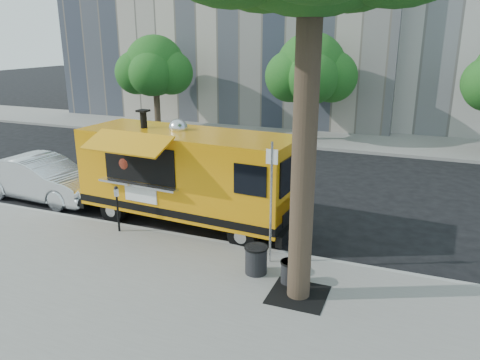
% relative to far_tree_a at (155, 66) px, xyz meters
% --- Properties ---
extents(ground, '(120.00, 120.00, 0.00)m').
position_rel_far_tree_a_xyz_m(ground, '(10.00, -12.30, -3.78)').
color(ground, black).
rests_on(ground, ground).
extents(sidewalk, '(60.00, 6.00, 0.15)m').
position_rel_far_tree_a_xyz_m(sidewalk, '(10.00, -16.30, -3.70)').
color(sidewalk, gray).
rests_on(sidewalk, ground).
extents(curb, '(60.00, 0.14, 0.16)m').
position_rel_far_tree_a_xyz_m(curb, '(10.00, -13.23, -3.70)').
color(curb, '#999993').
rests_on(curb, ground).
extents(far_sidewalk, '(60.00, 5.00, 0.15)m').
position_rel_far_tree_a_xyz_m(far_sidewalk, '(10.00, 1.20, -3.70)').
color(far_sidewalk, gray).
rests_on(far_sidewalk, ground).
extents(tree_well, '(1.20, 1.20, 0.02)m').
position_rel_far_tree_a_xyz_m(tree_well, '(12.60, -15.10, -3.62)').
color(tree_well, black).
rests_on(tree_well, sidewalk).
extents(far_tree_a, '(3.42, 3.42, 5.36)m').
position_rel_far_tree_a_xyz_m(far_tree_a, '(0.00, 0.00, 0.00)').
color(far_tree_a, '#33261C').
rests_on(far_tree_a, far_sidewalk).
extents(far_tree_b, '(3.60, 3.60, 5.50)m').
position_rel_far_tree_a_xyz_m(far_tree_b, '(9.00, 0.40, 0.06)').
color(far_tree_b, '#33261C').
rests_on(far_tree_b, far_sidewalk).
extents(sign_post, '(0.28, 0.06, 3.00)m').
position_rel_far_tree_a_xyz_m(sign_post, '(11.55, -13.85, -1.93)').
color(sign_post, silver).
rests_on(sign_post, sidewalk).
extents(parking_meter, '(0.11, 0.11, 1.33)m').
position_rel_far_tree_a_xyz_m(parking_meter, '(7.00, -13.65, -2.79)').
color(parking_meter, black).
rests_on(parking_meter, sidewalk).
extents(food_truck, '(6.88, 3.35, 3.33)m').
position_rel_far_tree_a_xyz_m(food_truck, '(8.38, -12.13, -2.21)').
color(food_truck, orange).
rests_on(food_truck, ground).
extents(sedan, '(4.68, 1.84, 1.52)m').
position_rel_far_tree_a_xyz_m(sedan, '(2.71, -12.00, -3.02)').
color(sedan, silver).
rests_on(sedan, ground).
extents(trash_bin_left, '(0.55, 0.55, 0.66)m').
position_rel_far_tree_a_xyz_m(trash_bin_left, '(11.43, -14.51, -3.27)').
color(trash_bin_left, black).
rests_on(trash_bin_left, sidewalk).
extents(trash_bin_right, '(0.44, 0.44, 0.53)m').
position_rel_far_tree_a_xyz_m(trash_bin_right, '(12.29, -14.67, -3.34)').
color(trash_bin_right, black).
rests_on(trash_bin_right, sidewalk).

